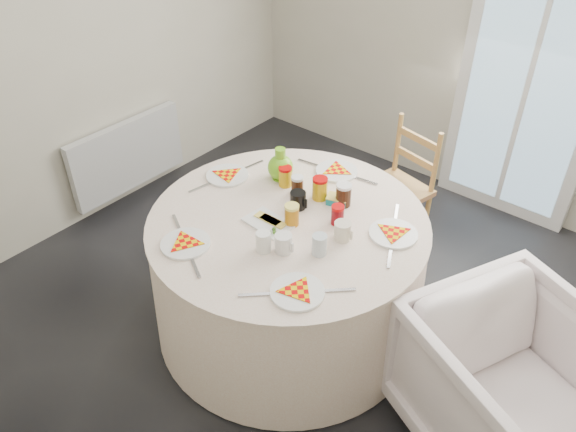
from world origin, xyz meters
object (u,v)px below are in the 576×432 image
Objects in this scene: wooden_chair at (396,186)px; armchair at (507,384)px; radiator at (128,156)px; table at (288,274)px; green_pitcher at (280,165)px.

wooden_chair reaches higher than armchair.
radiator is at bearing -142.66° from wooden_chair.
wooden_chair is at bearing 74.72° from armchair.
radiator is 1.16× the size of armchair.
wooden_chair is 1.06× the size of armchair.
green_pitcher is at bearing 135.79° from table.
green_pitcher is (1.53, 0.04, 0.49)m from radiator.
table is 8.01× the size of green_pitcher.
armchair is (3.12, -0.19, 0.01)m from radiator.
armchair is 4.34× the size of green_pitcher.
green_pitcher is at bearing -101.23° from wooden_chair.
radiator is 1.61m from green_pitcher.
wooden_chair reaches higher than table.
radiator is 3.13m from armchair.
green_pitcher reaches higher than armchair.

